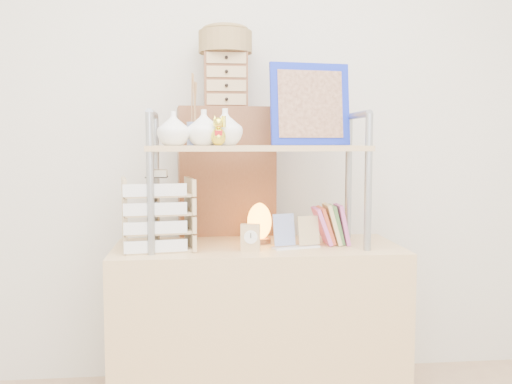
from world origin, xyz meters
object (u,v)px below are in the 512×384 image
Objects in this scene: letter_tray at (157,218)px; salt_lamp at (259,223)px; desk at (257,332)px; cabinet at (226,248)px.

letter_tray is 0.44m from salt_lamp.
letter_tray reaches higher than desk.
letter_tray is at bearing -166.80° from salt_lamp.
salt_lamp is (0.13, -0.31, 0.16)m from cabinet.
desk is 0.49m from cabinet.
letter_tray is at bearing -174.95° from desk.
cabinet is 4.16× the size of letter_tray.
salt_lamp is (0.43, 0.10, -0.04)m from letter_tray.
cabinet is at bearing 112.86° from salt_lamp.
letter_tray is (-0.41, -0.04, 0.50)m from desk.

